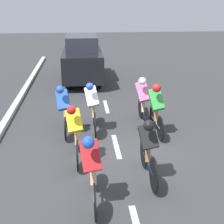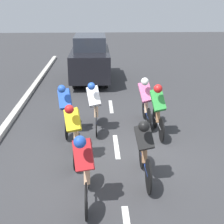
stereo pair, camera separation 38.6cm
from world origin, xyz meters
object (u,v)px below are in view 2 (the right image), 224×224
at_px(cyclist_pink, 146,99).
at_px(support_car, 90,58).
at_px(cyclist_black, 144,148).
at_px(cyclist_green, 158,108).
at_px(cyclist_red, 85,166).
at_px(cyclist_yellow, 74,130).
at_px(cyclist_blue, 66,107).
at_px(cyclist_white, 95,105).

relative_size(cyclist_pink, support_car, 0.37).
xyz_separation_m(cyclist_black, cyclist_green, (-0.70, -2.29, 0.06)).
relative_size(cyclist_red, cyclist_green, 1.02).
height_order(cyclist_yellow, support_car, support_car).
bearing_deg(cyclist_green, cyclist_pink, -74.79).
relative_size(cyclist_green, support_car, 0.37).
bearing_deg(cyclist_black, cyclist_blue, -54.99).
height_order(cyclist_white, cyclist_green, cyclist_green).
height_order(cyclist_red, cyclist_yellow, cyclist_red).
bearing_deg(cyclist_white, cyclist_black, 110.60).
relative_size(cyclist_white, cyclist_green, 1.04).
xyz_separation_m(cyclist_red, cyclist_blue, (0.64, -3.31, -0.01)).
bearing_deg(cyclist_white, cyclist_green, 166.44).
xyz_separation_m(cyclist_green, cyclist_pink, (0.21, -0.79, -0.01)).
xyz_separation_m(cyclist_black, cyclist_blue, (1.82, -2.60, 0.02)).
bearing_deg(cyclist_yellow, cyclist_green, -149.28).
distance_m(cyclist_white, support_car, 6.06).
relative_size(cyclist_red, cyclist_yellow, 0.96).
height_order(cyclist_white, cyclist_black, cyclist_white).
bearing_deg(support_car, cyclist_pink, 107.01).
height_order(cyclist_black, cyclist_yellow, cyclist_yellow).
height_order(cyclist_white, cyclist_yellow, cyclist_white).
bearing_deg(cyclist_red, cyclist_yellow, -79.90).
distance_m(cyclist_white, cyclist_pink, 1.55).
height_order(cyclist_red, cyclist_blue, cyclist_red).
bearing_deg(cyclist_green, cyclist_black, 72.91).
relative_size(cyclist_black, support_car, 0.39).
bearing_deg(cyclist_pink, cyclist_black, 80.97).
relative_size(cyclist_green, cyclist_yellow, 0.94).
bearing_deg(support_car, cyclist_yellow, 88.22).
relative_size(cyclist_black, cyclist_blue, 1.01).
bearing_deg(cyclist_black, cyclist_green, -107.09).
relative_size(cyclist_white, cyclist_yellow, 0.98).
xyz_separation_m(cyclist_white, cyclist_black, (-1.02, 2.71, -0.02)).
xyz_separation_m(cyclist_red, cyclist_pink, (-1.67, -3.80, 0.03)).
height_order(cyclist_black, support_car, support_car).
bearing_deg(cyclist_pink, cyclist_red, 66.26).
distance_m(cyclist_black, support_car, 8.85).
height_order(cyclist_green, cyclist_blue, cyclist_green).
bearing_deg(cyclist_blue, cyclist_red, 100.86).
height_order(cyclist_white, cyclist_blue, cyclist_white).
bearing_deg(cyclist_blue, cyclist_pink, -168.08).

